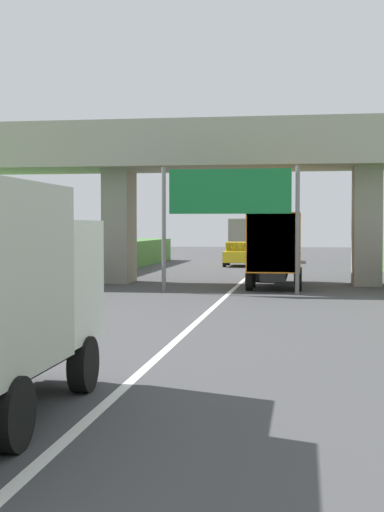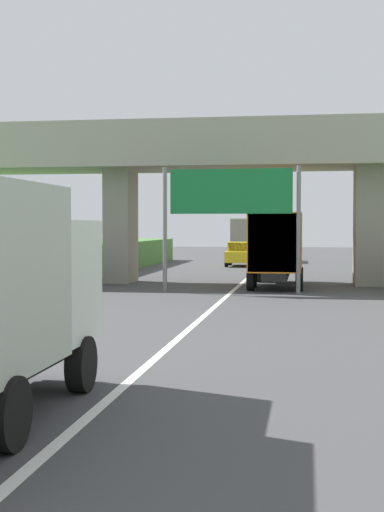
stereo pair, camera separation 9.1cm
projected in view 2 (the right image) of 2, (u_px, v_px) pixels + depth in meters
name	position (u px, v px, depth m)	size (l,w,h in m)	color
lane_centre_stripe	(226.00, 297.00, 29.64)	(0.20, 96.28, 0.01)	white
overpass_bridge	(242.00, 163.00, 36.34)	(40.00, 4.80, 7.87)	#9E998E
overhead_highway_sign	(231.00, 200.00, 31.39)	(5.88, 0.18, 5.37)	slate
truck_red	(248.00, 237.00, 60.94)	(2.44, 7.30, 3.44)	black
truck_orange	(277.00, 246.00, 34.70)	(2.44, 7.30, 3.44)	black
car_yellow	(240.00, 254.00, 52.66)	(1.86, 4.10, 1.72)	gold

